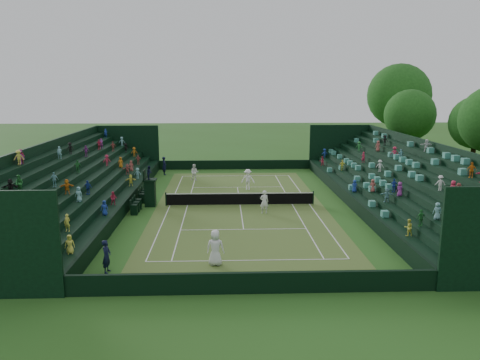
{
  "coord_description": "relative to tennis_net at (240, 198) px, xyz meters",
  "views": [
    {
      "loc": [
        -1.33,
        -35.59,
        9.28
      ],
      "look_at": [
        0.0,
        0.0,
        2.0
      ],
      "focal_mm": 35.0,
      "sensor_mm": 36.0,
      "label": 1
    }
  ],
  "objects": [
    {
      "name": "player_near_west",
      "position": [
        -1.75,
        -12.46,
        0.43
      ],
      "size": [
        1.03,
        0.76,
        1.92
      ],
      "primitive_type": "imported",
      "rotation": [
        0.0,
        0.0,
        2.97
      ],
      "color": "white",
      "rests_on": "ground"
    },
    {
      "name": "tree_row",
      "position": [
        22.38,
        12.04,
        6.04
      ],
      "size": [
        11.64,
        34.88,
        11.88
      ],
      "color": "black",
      "rests_on": "ground"
    },
    {
      "name": "perimeter_wall_north",
      "position": [
        0.0,
        15.88,
        -0.03
      ],
      "size": [
        17.17,
        0.2,
        1.0
      ],
      "primitive_type": "cube",
      "color": "black",
      "rests_on": "ground"
    },
    {
      "name": "line_judge_north",
      "position": [
        -7.45,
        12.84,
        0.43
      ],
      "size": [
        0.68,
        0.81,
        1.9
      ],
      "primitive_type": "imported",
      "rotation": [
        0.0,
        0.0,
        1.95
      ],
      "color": "black",
      "rests_on": "ground"
    },
    {
      "name": "perimeter_wall_west",
      "position": [
        -8.48,
        0.0,
        -0.03
      ],
      "size": [
        0.2,
        31.77,
        1.0
      ],
      "primitive_type": "cube",
      "color": "black",
      "rests_on": "ground"
    },
    {
      "name": "line_judge_south",
      "position": [
        -7.19,
        -13.18,
        0.32
      ],
      "size": [
        0.5,
        0.67,
        1.69
      ],
      "primitive_type": "imported",
      "rotation": [
        0.0,
        0.0,
        1.41
      ],
      "color": "black",
      "rests_on": "ground"
    },
    {
      "name": "courtside_chairs",
      "position": [
        -7.8,
        -0.02,
        -0.11
      ],
      "size": [
        0.5,
        5.47,
        1.09
      ],
      "color": "black",
      "rests_on": "ground"
    },
    {
      "name": "south_grandstand",
      "position": [
        -12.66,
        0.0,
        1.02
      ],
      "size": [
        6.6,
        32.0,
        4.9
      ],
      "color": "black",
      "rests_on": "ground"
    },
    {
      "name": "perimeter_wall_east",
      "position": [
        8.48,
        0.0,
        -0.03
      ],
      "size": [
        0.2,
        31.77,
        1.0
      ],
      "primitive_type": "cube",
      "color": "black",
      "rests_on": "ground"
    },
    {
      "name": "north_grandstand",
      "position": [
        12.66,
        0.0,
        1.02
      ],
      "size": [
        6.6,
        32.0,
        4.9
      ],
      "color": "black",
      "rests_on": "ground"
    },
    {
      "name": "player_far_east",
      "position": [
        0.91,
        5.42,
        0.41
      ],
      "size": [
        1.26,
        0.8,
        1.87
      ],
      "primitive_type": "imported",
      "rotation": [
        0.0,
        0.0,
        -0.09
      ],
      "color": "white",
      "rests_on": "ground"
    },
    {
      "name": "court_surface",
      "position": [
        0.0,
        0.0,
        -0.52
      ],
      "size": [
        12.97,
        26.77,
        0.01
      ],
      "primitive_type": "cube",
      "color": "#2F6B23",
      "rests_on": "ground"
    },
    {
      "name": "tennis_net",
      "position": [
        0.0,
        0.0,
        0.0
      ],
      "size": [
        11.67,
        0.1,
        1.06
      ],
      "color": "black",
      "rests_on": "ground"
    },
    {
      "name": "ground",
      "position": [
        0.0,
        0.0,
        -0.53
      ],
      "size": [
        160.0,
        160.0,
        0.0
      ],
      "primitive_type": "plane",
      "color": "#2A561B",
      "rests_on": "ground"
    },
    {
      "name": "player_far_west",
      "position": [
        -4.12,
        9.75,
        0.28
      ],
      "size": [
        0.83,
        0.68,
        1.61
      ],
      "primitive_type": "imported",
      "rotation": [
        0.0,
        0.0,
        -0.09
      ],
      "color": "white",
      "rests_on": "ground"
    },
    {
      "name": "player_near_east",
      "position": [
        1.68,
        -2.53,
        0.34
      ],
      "size": [
        0.66,
        0.46,
        1.74
      ],
      "primitive_type": "imported",
      "rotation": [
        0.0,
        0.0,
        3.22
      ],
      "color": "white",
      "rests_on": "ground"
    },
    {
      "name": "umpire_chair",
      "position": [
        -6.99,
        -0.1,
        0.84
      ],
      "size": [
        1.01,
        1.01,
        3.19
      ],
      "color": "black",
      "rests_on": "ground"
    },
    {
      "name": "perimeter_wall_south",
      "position": [
        0.0,
        -15.88,
        -0.03
      ],
      "size": [
        17.17,
        0.2,
        1.0
      ],
      "primitive_type": "cube",
      "color": "black",
      "rests_on": "ground"
    },
    {
      "name": "scoreboard_tower",
      "position": [
        17.75,
        16.0,
        2.62
      ],
      "size": [
        2.0,
        1.0,
        3.7
      ],
      "color": "black",
      "rests_on": "ground"
    }
  ]
}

